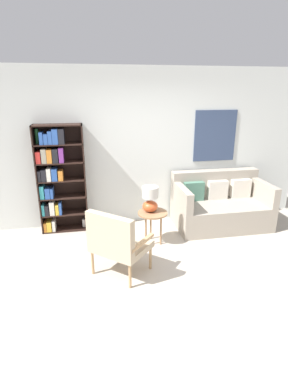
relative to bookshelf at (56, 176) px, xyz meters
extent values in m
plane|color=#B2A899|center=(1.27, -1.85, -0.97)|extent=(14.00, 14.00, 0.00)
cube|color=silver|center=(1.27, 0.18, 0.38)|extent=(6.40, 0.06, 2.70)
cube|color=#334260|center=(2.80, 0.14, 0.56)|extent=(0.78, 0.02, 0.90)
cube|color=black|center=(-0.29, 0.00, -0.07)|extent=(0.02, 0.30, 1.81)
cube|color=black|center=(0.46, 0.00, -0.07)|extent=(0.02, 0.30, 1.81)
cube|color=black|center=(0.09, 0.00, 0.83)|extent=(0.78, 0.30, 0.02)
cube|color=black|center=(0.09, 0.00, -0.96)|extent=(0.78, 0.30, 0.02)
cube|color=black|center=(0.09, 0.15, -0.07)|extent=(0.78, 0.01, 1.81)
cube|color=black|center=(0.09, 0.00, -0.66)|extent=(0.78, 0.30, 0.02)
cube|color=orange|center=(-0.25, -0.02, -0.87)|extent=(0.04, 0.22, 0.16)
cube|color=gold|center=(-0.19, -0.03, -0.86)|extent=(0.08, 0.21, 0.17)
cube|color=silver|center=(-0.11, -0.03, -0.86)|extent=(0.05, 0.21, 0.19)
cylinder|color=white|center=(0.40, 0.00, -0.88)|extent=(0.07, 0.07, 0.14)
cube|color=black|center=(0.09, 0.00, -0.36)|extent=(0.78, 0.30, 0.02)
cube|color=teal|center=(-0.25, -0.03, -0.55)|extent=(0.04, 0.21, 0.19)
cube|color=black|center=(-0.19, -0.01, -0.57)|extent=(0.06, 0.25, 0.17)
cube|color=silver|center=(-0.11, -0.02, -0.53)|extent=(0.08, 0.22, 0.24)
cube|color=gold|center=(-0.03, -0.05, -0.56)|extent=(0.05, 0.18, 0.18)
cube|color=#2D56A8|center=(0.02, -0.05, -0.55)|extent=(0.04, 0.17, 0.21)
cube|color=black|center=(0.09, 0.00, -0.07)|extent=(0.78, 0.30, 0.02)
cube|color=teal|center=(-0.24, -0.01, -0.24)|extent=(0.07, 0.24, 0.22)
cube|color=#2D56A8|center=(-0.15, -0.04, -0.27)|extent=(0.08, 0.20, 0.17)
cube|color=#2D56A8|center=(-0.09, -0.01, -0.27)|extent=(0.04, 0.25, 0.17)
cube|color=black|center=(0.09, 0.00, 0.23)|extent=(0.78, 0.30, 0.02)
cube|color=black|center=(-0.25, -0.05, 0.03)|extent=(0.04, 0.18, 0.18)
cube|color=black|center=(-0.18, -0.05, 0.04)|extent=(0.08, 0.17, 0.19)
cube|color=silver|center=(-0.10, -0.02, 0.05)|extent=(0.07, 0.23, 0.21)
cube|color=#2D56A8|center=(-0.02, -0.03, 0.04)|extent=(0.09, 0.22, 0.20)
cube|color=orange|center=(0.08, -0.04, 0.03)|extent=(0.07, 0.18, 0.16)
cube|color=black|center=(0.09, 0.00, 0.53)|extent=(0.78, 0.30, 0.02)
cube|color=red|center=(-0.24, -0.01, 0.33)|extent=(0.07, 0.24, 0.19)
cube|color=gray|center=(-0.15, -0.02, 0.36)|extent=(0.08, 0.24, 0.23)
cube|color=orange|center=(-0.07, -0.05, 0.35)|extent=(0.08, 0.18, 0.22)
cube|color=black|center=(0.02, -0.02, 0.35)|extent=(0.09, 0.23, 0.23)
cube|color=#7A338C|center=(0.12, -0.03, 0.36)|extent=(0.07, 0.21, 0.24)
cylinder|color=#194723|center=(-0.23, 0.00, 0.66)|extent=(0.06, 0.06, 0.24)
cube|color=#2D56A8|center=(-0.16, -0.04, 0.64)|extent=(0.05, 0.19, 0.19)
cube|color=#2D56A8|center=(-0.09, -0.02, 0.62)|extent=(0.06, 0.24, 0.16)
cube|color=#2D56A8|center=(-0.03, -0.03, 0.64)|extent=(0.06, 0.22, 0.20)
cube|color=#2D56A8|center=(0.05, -0.01, 0.66)|extent=(0.09, 0.25, 0.24)
cube|color=black|center=(0.14, -0.01, 0.66)|extent=(0.09, 0.25, 0.24)
cylinder|color=tan|center=(1.29, -1.48, -0.80)|extent=(0.04, 0.04, 0.34)
cylinder|color=tan|center=(0.85, -1.09, -0.80)|extent=(0.04, 0.04, 0.34)
cylinder|color=tan|center=(0.96, -1.85, -0.80)|extent=(0.04, 0.04, 0.34)
cylinder|color=tan|center=(0.52, -1.46, -0.80)|extent=(0.04, 0.04, 0.34)
cube|color=tan|center=(0.90, -1.47, -0.59)|extent=(0.88, 0.88, 0.08)
cube|color=tan|center=(0.74, -1.65, -0.31)|extent=(0.57, 0.52, 0.48)
cube|color=tan|center=(1.14, -1.68, -0.45)|extent=(0.38, 0.42, 0.04)
cube|color=tan|center=(0.67, -1.26, -0.45)|extent=(0.38, 0.42, 0.04)
cube|color=#9E9384|center=(2.80, -0.36, -0.75)|extent=(1.61, 0.93, 0.44)
cube|color=#9E9384|center=(2.80, 0.00, -0.29)|extent=(1.61, 0.20, 0.50)
cube|color=#9E9384|center=(2.05, -0.36, -0.36)|extent=(0.12, 0.93, 0.35)
cube|color=#9E9384|center=(3.55, -0.36, -0.36)|extent=(0.12, 0.93, 0.35)
cube|color=#4C7A66|center=(2.35, -0.15, -0.36)|extent=(0.36, 0.12, 0.34)
cube|color=beige|center=(2.80, -0.15, -0.36)|extent=(0.36, 0.12, 0.34)
cube|color=beige|center=(3.25, -0.15, -0.36)|extent=(0.36, 0.12, 0.34)
cylinder|color=#99704C|center=(1.47, -0.77, -0.45)|extent=(0.46, 0.46, 0.02)
cylinder|color=#99704C|center=(1.47, -0.63, -0.72)|extent=(0.03, 0.03, 0.50)
cylinder|color=#99704C|center=(1.35, -0.84, -0.72)|extent=(0.03, 0.03, 0.50)
cylinder|color=#99704C|center=(1.59, -0.84, -0.72)|extent=(0.03, 0.03, 0.50)
ellipsoid|color=#C65128|center=(1.44, -0.73, -0.36)|extent=(0.24, 0.24, 0.17)
cylinder|color=tan|center=(1.44, -0.73, -0.24)|extent=(0.02, 0.02, 0.06)
cylinder|color=beige|center=(1.44, -0.73, -0.13)|extent=(0.25, 0.25, 0.17)
camera|label=1|loc=(0.55, -4.94, 1.35)|focal=28.00mm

